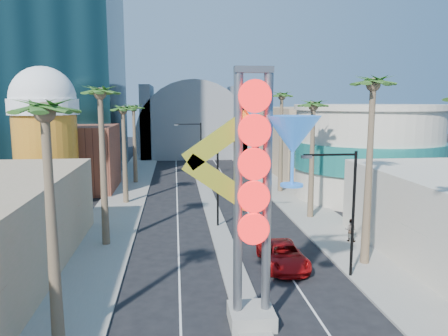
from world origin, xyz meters
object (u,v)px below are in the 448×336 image
neon_sign (270,179)px  pedestrian_a (372,231)px  red_pickup (283,255)px  pedestrian_b (351,230)px

neon_sign → pedestrian_a: 16.44m
neon_sign → pedestrian_a: size_ratio=6.49×
neon_sign → red_pickup: bearing=70.4°
pedestrian_b → neon_sign: bearing=83.3°
pedestrian_a → pedestrian_b: bearing=-38.3°
red_pickup → pedestrian_a: size_ratio=2.94×
pedestrian_b → red_pickup: bearing=64.5°
red_pickup → pedestrian_a: 8.74m
red_pickup → pedestrian_b: pedestrian_b is taller
pedestrian_a → pedestrian_b: pedestrian_a is taller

